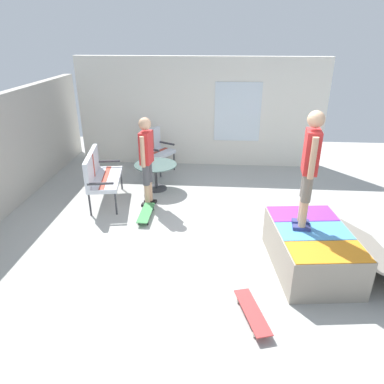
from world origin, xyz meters
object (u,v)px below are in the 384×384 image
(patio_chair_near_house, at_px, (155,146))
(person_skater, at_px, (310,163))
(skate_ramp, at_px, (314,249))
(person_watching, at_px, (147,156))
(skateboard_by_bench, at_px, (146,213))
(skateboard_spare, at_px, (252,312))
(patio_table, at_px, (156,172))
(patio_bench, at_px, (99,173))

(patio_chair_near_house, height_order, person_skater, person_skater)
(skate_ramp, height_order, person_watching, person_watching)
(person_watching, distance_m, skateboard_by_bench, 1.07)
(patio_chair_near_house, xyz_separation_m, skateboard_spare, (-4.81, -1.97, -0.53))
(person_watching, bearing_deg, skate_ramp, -124.06)
(skate_ramp, bearing_deg, skateboard_by_bench, 63.86)
(patio_chair_near_house, height_order, skateboard_spare, patio_chair_near_house)
(skate_ramp, xyz_separation_m, patio_table, (2.60, 2.71, 0.10))
(person_watching, distance_m, skateboard_spare, 3.56)
(person_watching, bearing_deg, skateboard_by_bench, -175.18)
(patio_bench, xyz_separation_m, skateboard_spare, (-2.99, -2.76, -0.53))
(patio_table, distance_m, skateboard_by_bench, 1.32)
(patio_table, relative_size, skateboard_spare, 1.09)
(patio_chair_near_house, relative_size, skateboard_spare, 1.24)
(patio_bench, distance_m, skateboard_by_bench, 1.28)
(patio_table, height_order, skateboard_by_bench, patio_table)
(patio_bench, bearing_deg, patio_chair_near_house, -23.60)
(patio_table, relative_size, skateboard_by_bench, 1.12)
(skate_ramp, bearing_deg, patio_bench, 62.81)
(patio_chair_near_house, relative_size, patio_table, 1.13)
(skate_ramp, distance_m, patio_chair_near_house, 4.73)
(person_watching, relative_size, skateboard_by_bench, 2.16)
(skate_ramp, distance_m, skateboard_by_bench, 3.00)
(patio_table, distance_m, person_skater, 3.73)
(patio_bench, height_order, skateboard_by_bench, patio_bench)
(patio_bench, xyz_separation_m, person_skater, (-1.80, -3.50, 0.94))
(skate_ramp, relative_size, skateboard_by_bench, 2.47)
(patio_bench, height_order, person_skater, person_skater)
(skate_ramp, height_order, patio_table, skate_ramp)
(skate_ramp, distance_m, patio_bench, 4.17)
(skateboard_by_bench, bearing_deg, skateboard_spare, -143.98)
(skate_ramp, distance_m, person_watching, 3.37)
(patio_table, bearing_deg, patio_chair_near_house, 9.79)
(person_skater, height_order, skateboard_spare, person_skater)
(skateboard_spare, bearing_deg, patio_bench, 42.73)
(patio_chair_near_house, height_order, patio_table, patio_chair_near_house)
(patio_chair_near_house, bearing_deg, skate_ramp, -142.02)
(patio_chair_near_house, xyz_separation_m, person_skater, (-3.62, -2.70, 0.94))
(skate_ramp, xyz_separation_m, skateboard_spare, (-1.09, 0.94, -0.22))
(skate_ramp, height_order, skateboard_by_bench, skate_ramp)
(patio_table, relative_size, person_watching, 0.52)
(patio_table, height_order, skateboard_spare, patio_table)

